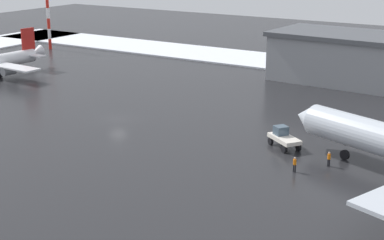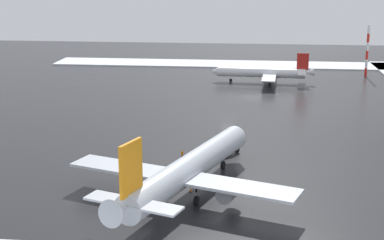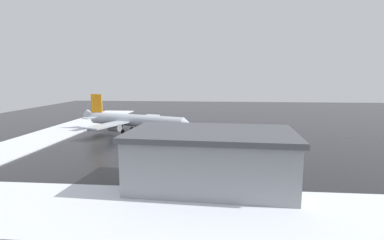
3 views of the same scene
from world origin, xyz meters
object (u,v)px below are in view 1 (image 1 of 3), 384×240
pushback_tug (283,137)px  cargo_hangar (344,57)px  ground_crew_near_tug (329,158)px  antenna_mast (48,18)px  ground_crew_beside_wing (295,164)px

pushback_tug → cargo_hangar: (5.52, -39.04, 3.16)m
ground_crew_near_tug → antenna_mast: 90.71m
pushback_tug → ground_crew_beside_wing: pushback_tug is taller
pushback_tug → cargo_hangar: cargo_hangar is taller
antenna_mast → pushback_tug: bearing=154.9°
antenna_mast → cargo_hangar: (-69.41, -3.86, -2.77)m
ground_crew_near_tug → antenna_mast: bearing=-168.1°
ground_crew_beside_wing → cargo_hangar: (9.91, -45.99, 3.47)m
antenna_mast → cargo_hangar: antenna_mast is taller
ground_crew_near_tug → cargo_hangar: (12.49, -42.34, 3.47)m
ground_crew_near_tug → ground_crew_beside_wing: size_ratio=1.00×
ground_crew_beside_wing → cargo_hangar: size_ratio=0.07×
ground_crew_near_tug → antenna_mast: antenna_mast is taller
ground_crew_beside_wing → antenna_mast: size_ratio=0.12×
ground_crew_beside_wing → antenna_mast: antenna_mast is taller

